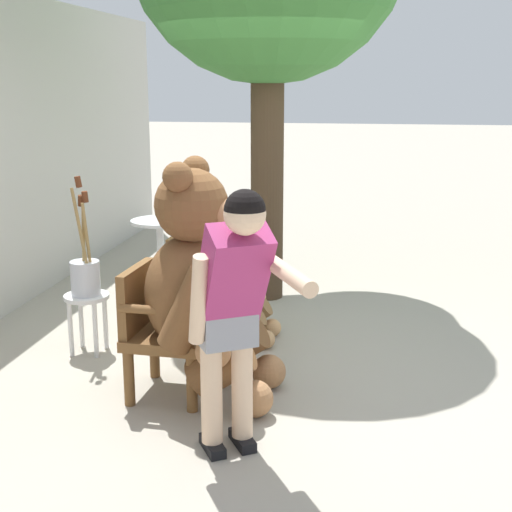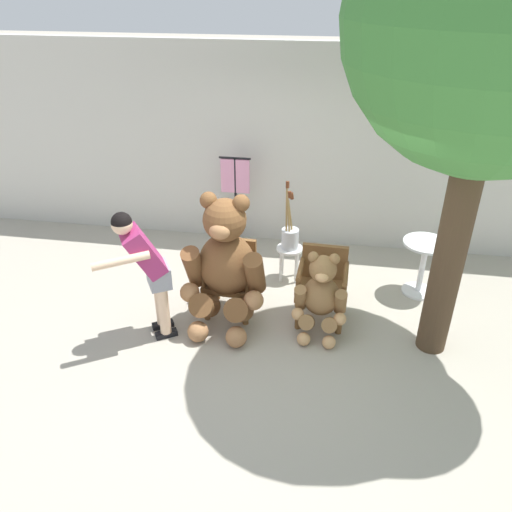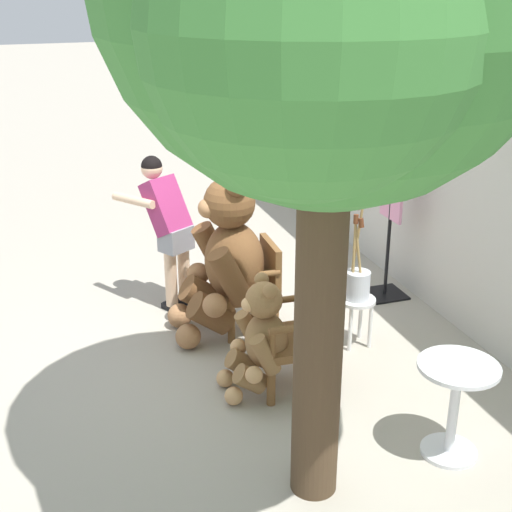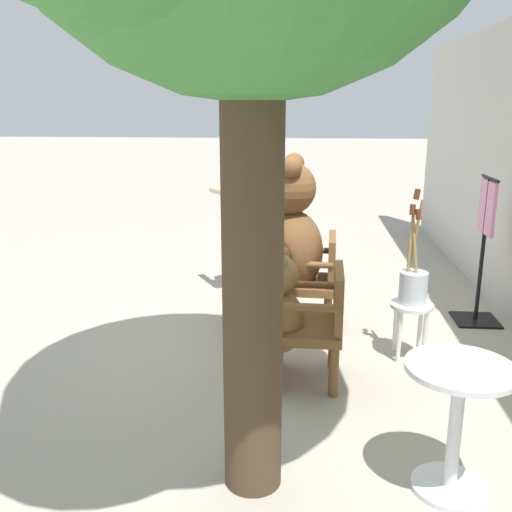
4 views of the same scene
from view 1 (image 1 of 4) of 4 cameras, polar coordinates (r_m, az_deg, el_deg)
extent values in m
plane|color=#A8A091|center=(5.27, -0.79, -8.81)|extent=(60.00, 60.00, 0.00)
cube|color=brown|center=(4.73, -6.81, -6.35)|extent=(0.58, 0.55, 0.07)
cylinder|color=brown|center=(4.55, -5.16, -10.15)|extent=(0.07, 0.07, 0.37)
cylinder|color=brown|center=(4.96, -3.53, -8.05)|extent=(0.07, 0.07, 0.37)
cylinder|color=brown|center=(4.69, -10.12, -9.58)|extent=(0.07, 0.07, 0.37)
cylinder|color=brown|center=(5.08, -8.13, -7.60)|extent=(0.07, 0.07, 0.37)
cube|color=brown|center=(4.74, -9.52, -3.32)|extent=(0.52, 0.09, 0.42)
cylinder|color=brown|center=(4.43, -7.97, -4.34)|extent=(0.08, 0.48, 0.06)
cylinder|color=brown|center=(4.40, -5.34, -5.91)|extent=(0.05, 0.05, 0.22)
cylinder|color=brown|center=(4.88, -5.92, -2.56)|extent=(0.08, 0.48, 0.06)
cylinder|color=brown|center=(4.85, -3.53, -3.96)|extent=(0.05, 0.05, 0.22)
cube|color=brown|center=(5.70, -3.80, -2.74)|extent=(0.58, 0.54, 0.07)
cylinder|color=brown|center=(5.51, -2.29, -5.74)|extent=(0.07, 0.07, 0.37)
cylinder|color=brown|center=(5.93, -1.20, -4.28)|extent=(0.07, 0.07, 0.37)
cylinder|color=brown|center=(5.62, -6.46, -5.41)|extent=(0.07, 0.07, 0.37)
cylinder|color=brown|center=(6.04, -5.10, -4.00)|extent=(0.07, 0.07, 0.37)
cube|color=brown|center=(5.70, -6.06, -0.24)|extent=(0.52, 0.08, 0.42)
cylinder|color=brown|center=(5.40, -4.55, -0.89)|extent=(0.07, 0.48, 0.06)
cylinder|color=brown|center=(5.38, -2.38, -2.14)|extent=(0.05, 0.05, 0.22)
cylinder|color=brown|center=(5.87, -3.18, 0.33)|extent=(0.07, 0.48, 0.06)
cylinder|color=brown|center=(5.85, -1.18, -0.82)|extent=(0.05, 0.05, 0.22)
ellipsoid|color=brown|center=(4.61, -5.48, -2.87)|extent=(0.66, 0.57, 0.74)
sphere|color=brown|center=(4.46, -5.20, 4.07)|extent=(0.47, 0.47, 0.47)
ellipsoid|color=#A47148|center=(4.41, -2.73, 3.54)|extent=(0.23, 0.18, 0.17)
sphere|color=black|center=(4.41, -2.73, 3.69)|extent=(0.07, 0.07, 0.07)
sphere|color=brown|center=(4.28, -6.29, 6.30)|extent=(0.18, 0.18, 0.18)
sphere|color=brown|center=(4.61, -4.88, 6.88)|extent=(0.18, 0.18, 0.18)
cylinder|color=brown|center=(4.26, -5.33, -4.28)|extent=(0.23, 0.42, 0.56)
sphere|color=#A47148|center=(4.28, -3.44, -7.62)|extent=(0.22, 0.22, 0.22)
cylinder|color=brown|center=(4.89, -2.87, -1.84)|extent=(0.23, 0.42, 0.56)
sphere|color=#A47148|center=(4.94, -1.13, -4.63)|extent=(0.22, 0.22, 0.22)
cylinder|color=brown|center=(4.49, -2.83, -8.69)|extent=(0.29, 0.47, 0.43)
sphere|color=#A47148|center=(4.50, -0.10, -11.34)|extent=(0.23, 0.23, 0.23)
cylinder|color=brown|center=(4.84, -1.59, -6.95)|extent=(0.29, 0.47, 0.43)
sphere|color=#A47148|center=(4.89, 1.03, -9.23)|extent=(0.23, 0.23, 0.23)
ellipsoid|color=olive|center=(5.65, -2.03, -2.39)|extent=(0.42, 0.36, 0.47)
sphere|color=olive|center=(5.56, -1.83, 1.15)|extent=(0.30, 0.30, 0.30)
ellipsoid|color=tan|center=(5.53, -0.56, 0.87)|extent=(0.14, 0.11, 0.11)
sphere|color=black|center=(5.53, -0.56, 0.94)|extent=(0.04, 0.04, 0.04)
sphere|color=olive|center=(5.43, -2.27, 2.20)|extent=(0.12, 0.12, 0.12)
sphere|color=olive|center=(5.64, -1.72, 2.64)|extent=(0.12, 0.12, 0.12)
cylinder|color=olive|center=(5.43, -1.78, -3.07)|extent=(0.14, 0.26, 0.35)
sphere|color=tan|center=(5.45, -0.84, -4.72)|extent=(0.14, 0.14, 0.14)
cylinder|color=olive|center=(5.84, -0.77, -1.85)|extent=(0.14, 0.26, 0.35)
sphere|color=tan|center=(5.87, 0.14, -3.33)|extent=(0.14, 0.14, 0.14)
cylinder|color=olive|center=(5.58, -0.60, -5.33)|extent=(0.18, 0.30, 0.27)
sphere|color=tan|center=(5.58, 0.79, -6.68)|extent=(0.15, 0.15, 0.15)
cylinder|color=olive|center=(5.81, -0.07, -4.54)|extent=(0.18, 0.30, 0.27)
sphere|color=tan|center=(5.83, 1.31, -5.75)|extent=(0.15, 0.15, 0.15)
cube|color=black|center=(4.17, -3.50, -14.91)|extent=(0.25, 0.20, 0.06)
cylinder|color=beige|center=(3.97, -3.60, -9.34)|extent=(0.12, 0.12, 0.82)
cube|color=black|center=(4.22, -1.10, -14.51)|extent=(0.25, 0.20, 0.06)
cylinder|color=beige|center=(4.03, -1.13, -8.99)|extent=(0.12, 0.12, 0.82)
cube|color=gray|center=(3.90, -2.39, -5.38)|extent=(0.34, 0.37, 0.24)
cube|color=#9E2D66|center=(3.69, -1.82, -1.43)|extent=(0.53, 0.49, 0.57)
sphere|color=beige|center=(3.46, -0.90, 3.37)|extent=(0.21, 0.21, 0.21)
sphere|color=black|center=(3.45, -0.90, 3.70)|extent=(0.21, 0.21, 0.21)
cylinder|color=beige|center=(3.52, 2.45, -1.36)|extent=(0.53, 0.36, 0.11)
cylinder|color=beige|center=(3.67, -4.61, -3.52)|extent=(0.21, 0.17, 0.51)
cylinder|color=white|center=(5.54, -13.41, -3.17)|extent=(0.34, 0.34, 0.03)
cylinder|color=white|center=(5.74, -13.81, -5.02)|extent=(0.04, 0.04, 0.43)
cylinder|color=white|center=(5.57, -14.61, -5.66)|extent=(0.04, 0.04, 0.43)
cylinder|color=white|center=(5.66, -11.96, -5.17)|extent=(0.04, 0.04, 0.43)
cylinder|color=white|center=(5.49, -12.72, -5.83)|extent=(0.04, 0.04, 0.43)
cylinder|color=silver|center=(5.50, -13.49, -1.73)|extent=(0.22, 0.22, 0.26)
cylinder|color=#997A47|center=(5.37, -13.78, 1.42)|extent=(0.05, 0.12, 0.74)
cylinder|color=#592D19|center=(5.30, -14.04, 5.78)|extent=(0.05, 0.05, 0.09)
cylinder|color=#997A47|center=(5.40, -13.31, 0.90)|extent=(0.08, 0.05, 0.63)
cylinder|color=#592D19|center=(5.34, -13.52, 4.63)|extent=(0.05, 0.05, 0.09)
cylinder|color=#997A47|center=(5.44, -13.62, 0.79)|extent=(0.10, 0.08, 0.60)
cylinder|color=#592D19|center=(5.38, -13.83, 4.33)|extent=(0.05, 0.05, 0.09)
cylinder|color=silver|center=(6.96, -7.72, 2.76)|extent=(0.56, 0.56, 0.03)
cylinder|color=silver|center=(7.04, -7.63, -0.11)|extent=(0.07, 0.07, 0.69)
cylinder|color=silver|center=(7.13, -7.54, -2.69)|extent=(0.40, 0.40, 0.03)
cylinder|color=#473523|center=(6.65, 0.90, 7.33)|extent=(0.31, 0.31, 2.55)
camera|label=2|loc=(6.54, 46.03, 23.29)|focal=35.00mm
camera|label=3|loc=(10.11, 13.83, 20.18)|focal=50.00mm
camera|label=4|loc=(9.29, 2.05, 13.65)|focal=40.00mm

